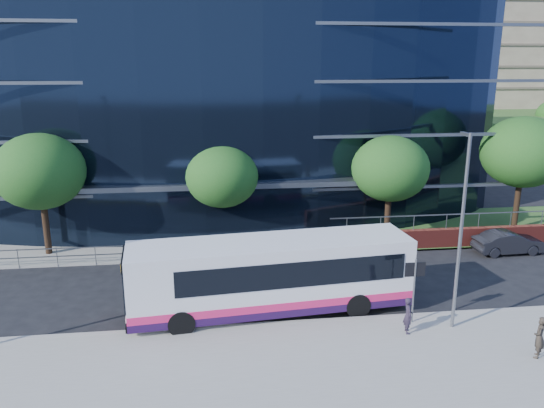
{
  "coord_description": "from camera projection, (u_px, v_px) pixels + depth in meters",
  "views": [
    {
      "loc": [
        -3.78,
        -20.93,
        10.73
      ],
      "look_at": [
        -0.23,
        8.0,
        2.86
      ],
      "focal_mm": 35.0,
      "sensor_mm": 36.0,
      "label": 1
    }
  ],
  "objects": [
    {
      "name": "pavement_near",
      "position": [
        324.0,
        377.0,
        18.49
      ],
      "size": [
        80.0,
        8.0,
        0.15
      ],
      "primitive_type": "cube",
      "color": "gray",
      "rests_on": "ground"
    },
    {
      "name": "tree_far_d",
      "position": [
        523.0,
        152.0,
        33.41
      ],
      "size": [
        5.28,
        5.28,
        7.44
      ],
      "color": "black",
      "rests_on": "ground"
    },
    {
      "name": "city_bus",
      "position": [
        274.0,
        275.0,
        23.0
      ],
      "size": [
        12.45,
        3.95,
        3.32
      ],
      "rotation": [
        0.0,
        0.0,
        0.09
      ],
      "color": "silver",
      "rests_on": "ground"
    },
    {
      "name": "tree_far_c",
      "position": [
        390.0,
        169.0,
        31.56
      ],
      "size": [
        4.62,
        4.62,
        6.51
      ],
      "color": "black",
      "rests_on": "ground"
    },
    {
      "name": "pedestrian",
      "position": [
        408.0,
        315.0,
        21.2
      ],
      "size": [
        0.4,
        0.58,
        1.51
      ],
      "primitive_type": "imported",
      "rotation": [
        0.0,
        0.0,
        1.49
      ],
      "color": "#241D2C",
      "rests_on": "pavement_near"
    },
    {
      "name": "ground",
      "position": [
        299.0,
        314.0,
        23.3
      ],
      "size": [
        200.0,
        200.0,
        0.0
      ],
      "primitive_type": "plane",
      "color": "black",
      "rests_on": "ground"
    },
    {
      "name": "tree_far_b",
      "position": [
        222.0,
        177.0,
        30.95
      ],
      "size": [
        4.29,
        4.29,
        6.05
      ],
      "color": "black",
      "rests_on": "ground"
    },
    {
      "name": "guard_railings",
      "position": [
        133.0,
        249.0,
        28.86
      ],
      "size": [
        24.0,
        0.05,
        1.1
      ],
      "color": "slate",
      "rests_on": "ground"
    },
    {
      "name": "kerb",
      "position": [
        303.0,
        323.0,
        22.32
      ],
      "size": [
        80.0,
        0.25,
        0.16
      ],
      "primitive_type": "cube",
      "color": "gray",
      "rests_on": "ground"
    },
    {
      "name": "far_forecourt",
      "position": [
        175.0,
        238.0,
        33.12
      ],
      "size": [
        50.0,
        8.0,
        0.1
      ],
      "primitive_type": "cube",
      "color": "gray",
      "rests_on": "ground"
    },
    {
      "name": "yellow_line_inner",
      "position": [
        302.0,
        320.0,
        22.68
      ],
      "size": [
        80.0,
        0.08,
        0.01
      ],
      "primitive_type": "cube",
      "color": "gold",
      "rests_on": "ground"
    },
    {
      "name": "yellow_line_outer",
      "position": [
        303.0,
        322.0,
        22.53
      ],
      "size": [
        80.0,
        0.08,
        0.01
      ],
      "primitive_type": "cube",
      "color": "gold",
      "rests_on": "ground"
    },
    {
      "name": "streetlight_east",
      "position": [
        461.0,
        227.0,
        20.76
      ],
      "size": [
        0.15,
        0.77,
        8.0
      ],
      "color": "slate",
      "rests_on": "pavement_near"
    },
    {
      "name": "tree_far_a",
      "position": [
        40.0,
        172.0,
        29.13
      ],
      "size": [
        4.95,
        4.95,
        6.98
      ],
      "color": "black",
      "rests_on": "ground"
    },
    {
      "name": "glass_office",
      "position": [
        203.0,
        98.0,
        40.73
      ],
      "size": [
        44.0,
        23.1,
        16.0
      ],
      "color": "black",
      "rests_on": "ground"
    },
    {
      "name": "apartment_block",
      "position": [
        446.0,
        59.0,
        78.99
      ],
      "size": [
        60.0,
        42.0,
        30.0
      ],
      "color": "#2D511E",
      "rests_on": "ground"
    },
    {
      "name": "street_sign",
      "position": [
        415.0,
        277.0,
        21.75
      ],
      "size": [
        0.85,
        0.09,
        2.8
      ],
      "color": "slate",
      "rests_on": "pavement_near"
    },
    {
      "name": "pedestrian_b",
      "position": [
        539.0,
        337.0,
        19.41
      ],
      "size": [
        0.66,
        0.7,
        1.61
      ],
      "primitive_type": "imported",
      "rotation": [
        0.0,
        0.0,
        -2.22
      ],
      "color": "#312922",
      "rests_on": "pavement_near"
    },
    {
      "name": "tree_dist_e",
      "position": [
        441.0,
        115.0,
        63.27
      ],
      "size": [
        4.62,
        4.62,
        6.51
      ],
      "color": "black",
      "rests_on": "ground"
    },
    {
      "name": "parked_car",
      "position": [
        509.0,
        242.0,
        30.47
      ],
      "size": [
        4.04,
        1.52,
        1.32
      ],
      "primitive_type": "imported",
      "rotation": [
        0.0,
        0.0,
        1.6
      ],
      "color": "black",
      "rests_on": "ground"
    }
  ]
}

